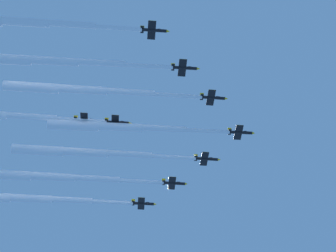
{
  "coord_description": "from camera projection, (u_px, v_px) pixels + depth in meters",
  "views": [
    {
      "loc": [
        118.05,
        -78.25,
        -22.0
      ],
      "look_at": [
        0.0,
        0.0,
        187.03
      ],
      "focal_mm": 73.42,
      "sensor_mm": 36.0,
      "label": 1
    }
  ],
  "objects": [
    {
      "name": "jet_port_outer",
      "position": [
        26.0,
        198.0,
        271.87
      ],
      "size": [
        41.72,
        67.72,
        4.31
      ],
      "color": "black"
    },
    {
      "name": "jet_port_mid",
      "position": [
        47.0,
        176.0,
        263.45
      ],
      "size": [
        42.86,
        70.99,
        4.34
      ],
      "color": "black"
    },
    {
      "name": "jet_starboard_mid",
      "position": [
        49.0,
        61.0,
        236.3
      ],
      "size": [
        41.94,
        68.12,
        4.33
      ],
      "color": "black"
    },
    {
      "name": "jet_port_inner",
      "position": [
        80.0,
        152.0,
        256.77
      ],
      "size": [
        42.04,
        69.53,
        4.33
      ],
      "color": "black"
    },
    {
      "name": "jet_starboard_inner",
      "position": [
        77.0,
        89.0,
        245.04
      ],
      "size": [
        42.78,
        71.39,
        4.36
      ],
      "color": "black"
    },
    {
      "name": "jet_lead",
      "position": [
        115.0,
        127.0,
        250.85
      ],
      "size": [
        41.63,
        67.04,
        4.34
      ],
      "color": "black"
    },
    {
      "name": "jet_starboard_outer",
      "position": [
        20.0,
        22.0,
        230.38
      ],
      "size": [
        40.07,
        66.07,
        4.32
      ],
      "color": "black"
    }
  ]
}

